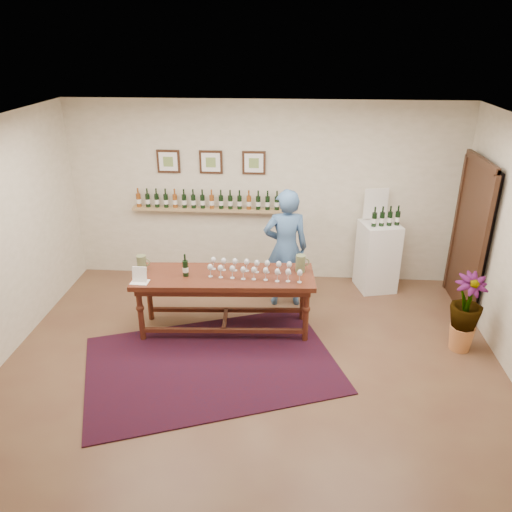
# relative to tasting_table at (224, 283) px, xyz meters

# --- Properties ---
(ground) EXTENTS (6.00, 6.00, 0.00)m
(ground) POSITION_rel_tasting_table_xyz_m (0.42, -0.81, -0.70)
(ground) COLOR brown
(ground) RESTS_ON ground
(room_shell) EXTENTS (6.00, 6.00, 6.00)m
(room_shell) POSITION_rel_tasting_table_xyz_m (2.53, 1.05, 0.42)
(room_shell) COLOR beige
(room_shell) RESTS_ON ground
(rug) EXTENTS (3.40, 2.81, 0.02)m
(rug) POSITION_rel_tasting_table_xyz_m (-0.07, -0.79, -0.69)
(rug) COLOR #430C10
(rug) RESTS_ON ground
(tasting_table) EXTENTS (2.35, 0.87, 0.82)m
(tasting_table) POSITION_rel_tasting_table_xyz_m (0.00, 0.00, 0.00)
(tasting_table) COLOR #401A10
(tasting_table) RESTS_ON ground
(table_glasses) EXTENTS (1.33, 0.39, 0.18)m
(table_glasses) POSITION_rel_tasting_table_xyz_m (0.34, 0.00, 0.21)
(table_glasses) COLOR silver
(table_glasses) RESTS_ON tasting_table
(table_bottles) EXTENTS (0.26, 0.16, 0.27)m
(table_bottles) POSITION_rel_tasting_table_xyz_m (-0.48, -0.03, 0.26)
(table_bottles) COLOR black
(table_bottles) RESTS_ON tasting_table
(pitcher_left) EXTENTS (0.15, 0.15, 0.22)m
(pitcher_left) POSITION_rel_tasting_table_xyz_m (-1.07, 0.03, 0.23)
(pitcher_left) COLOR #606941
(pitcher_left) RESTS_ON tasting_table
(pitcher_right) EXTENTS (0.15, 0.15, 0.23)m
(pitcher_right) POSITION_rel_tasting_table_xyz_m (0.98, 0.17, 0.24)
(pitcher_right) COLOR #606941
(pitcher_right) RESTS_ON tasting_table
(menu_card) EXTENTS (0.22, 0.17, 0.20)m
(menu_card) POSITION_rel_tasting_table_xyz_m (-1.01, -0.27, 0.22)
(menu_card) COLOR white
(menu_card) RESTS_ON tasting_table
(display_pedestal) EXTENTS (0.64, 0.64, 1.06)m
(display_pedestal) POSITION_rel_tasting_table_xyz_m (2.18, 1.38, -0.16)
(display_pedestal) COLOR white
(display_pedestal) RESTS_ON ground
(pedestal_bottles) EXTENTS (0.33, 0.16, 0.32)m
(pedestal_bottles) POSITION_rel_tasting_table_xyz_m (2.23, 1.30, 0.53)
(pedestal_bottles) COLOR black
(pedestal_bottles) RESTS_ON display_pedestal
(info_sign) EXTENTS (0.37, 0.11, 0.51)m
(info_sign) POSITION_rel_tasting_table_xyz_m (2.11, 1.55, 0.62)
(info_sign) COLOR white
(info_sign) RESTS_ON display_pedestal
(potted_plant) EXTENTS (0.49, 0.49, 0.89)m
(potted_plant) POSITION_rel_tasting_table_xyz_m (3.01, -0.24, -0.18)
(potted_plant) COLOR #C87A42
(potted_plant) RESTS_ON ground
(person) EXTENTS (0.68, 0.50, 1.74)m
(person) POSITION_rel_tasting_table_xyz_m (0.78, 0.79, 0.17)
(person) COLOR #3D6190
(person) RESTS_ON ground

